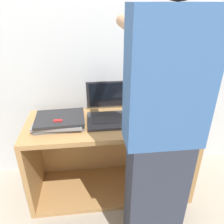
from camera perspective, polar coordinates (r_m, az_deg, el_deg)
name	(u,v)px	position (r m, az deg, el deg)	size (l,w,h in m)	color
ground_plane	(115,211)	(1.93, 0.66, -24.35)	(12.00, 12.00, 0.00)	#9E9384
wall_back	(106,44)	(1.85, -1.61, 17.33)	(8.00, 0.05, 2.40)	silver
cart	(110,152)	(1.92, -0.49, -10.39)	(1.30, 0.51, 0.69)	#A87A47
laptop_open	(110,111)	(1.70, -0.52, 0.16)	(0.36, 0.36, 0.28)	#333338
laptop_stack_left	(60,121)	(1.67, -13.51, -2.19)	(0.38, 0.30, 0.06)	slate
laptop_stack_right	(160,115)	(1.74, 12.52, -0.81)	(0.37, 0.30, 0.06)	#232326
person	(161,134)	(1.20, 12.79, -5.51)	(0.40, 0.53, 1.74)	#2D3342
inventory_tag	(58,121)	(1.59, -13.94, -2.20)	(0.06, 0.02, 0.01)	red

